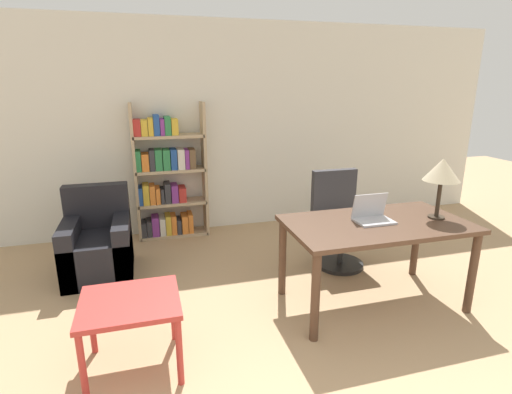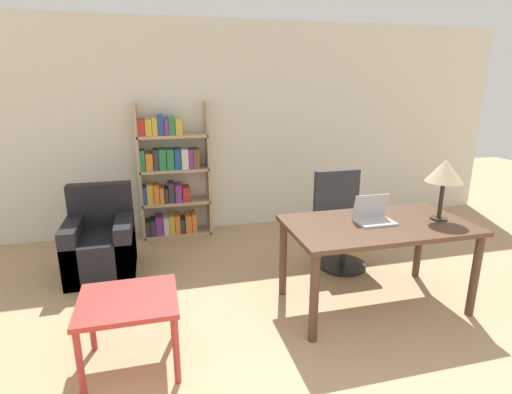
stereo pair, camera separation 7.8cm
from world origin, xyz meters
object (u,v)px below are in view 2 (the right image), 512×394
at_px(office_chair, 341,224).
at_px(laptop, 373,216).
at_px(table_lamp, 445,172).
at_px(bookshelf, 170,178).
at_px(armchair, 101,245).
at_px(desk, 377,234).
at_px(side_table_blue, 129,308).

bearing_deg(office_chair, laptop, -97.81).
distance_m(table_lamp, bookshelf, 3.18).
height_order(table_lamp, office_chair, table_lamp).
height_order(office_chair, armchair, office_chair).
height_order(table_lamp, bookshelf, bookshelf).
distance_m(desk, side_table_blue, 2.10).
bearing_deg(laptop, armchair, 152.16).
height_order(side_table_blue, bookshelf, bookshelf).
bearing_deg(table_lamp, side_table_blue, -174.06).
relative_size(armchair, bookshelf, 0.52).
height_order(desk, armchair, armchair).
bearing_deg(side_table_blue, armchair, 102.55).
xyz_separation_m(desk, side_table_blue, (-2.06, -0.32, -0.22)).
bearing_deg(side_table_blue, laptop, 9.90).
relative_size(laptop, office_chair, 0.31).
bearing_deg(side_table_blue, bookshelf, 80.56).
bearing_deg(table_lamp, desk, 175.56).
xyz_separation_m(desk, armchair, (-2.42, 1.30, -0.38)).
distance_m(armchair, bookshelf, 1.27).
height_order(laptop, side_table_blue, laptop).
xyz_separation_m(table_lamp, bookshelf, (-2.21, 2.24, -0.44)).
distance_m(office_chair, side_table_blue, 2.44).
relative_size(table_lamp, office_chair, 0.52).
xyz_separation_m(table_lamp, office_chair, (-0.49, 0.89, -0.74)).
height_order(armchair, bookshelf, bookshelf).
bearing_deg(armchair, laptop, -27.84).
relative_size(side_table_blue, bookshelf, 0.38).
xyz_separation_m(table_lamp, side_table_blue, (-2.63, -0.27, -0.75)).
xyz_separation_m(armchair, bookshelf, (0.78, 0.89, 0.47)).
height_order(desk, side_table_blue, desk).
height_order(office_chair, side_table_blue, office_chair).
xyz_separation_m(desk, bookshelf, (-1.64, 2.19, 0.09)).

